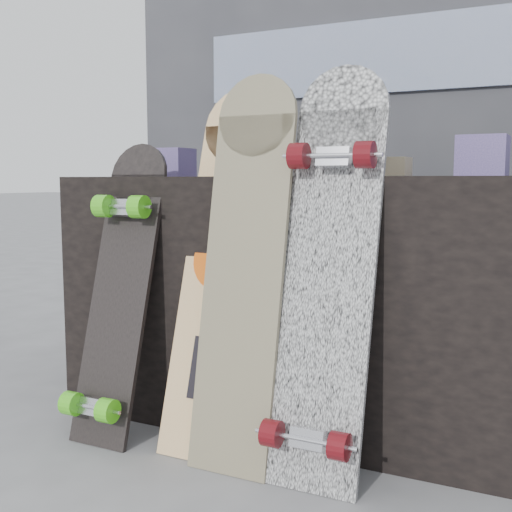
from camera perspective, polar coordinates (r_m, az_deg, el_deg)
The scene contains 10 objects.
ground at distance 1.80m, azimuth -0.99°, elevation -19.24°, with size 60.00×60.00×0.00m, color slate.
vendor_table at distance 2.11m, azimuth 5.27°, elevation -3.89°, with size 1.60×0.60×0.80m, color black.
booth at distance 2.90m, azimuth 11.67°, elevation 12.82°, with size 2.40×0.22×2.20m.
merch_box_purple at distance 2.32m, azimuth -7.98°, elevation 8.20°, with size 0.18×0.12×0.10m, color #403B7A.
merch_box_small at distance 2.03m, azimuth 19.50°, elevation 8.37°, with size 0.14×0.14×0.12m, color #403B7A.
merch_box_flat at distance 2.08m, azimuth 10.43°, elevation 7.78°, with size 0.22×0.10×0.06m, color #D1B78C.
longboard_geisha at distance 1.90m, azimuth -2.89°, elevation 0.09°, with size 0.25×0.35×1.08m.
longboard_celtic at distance 1.76m, azimuth -0.98°, elevation -0.13°, with size 0.24×0.23×1.09m.
longboard_cascadia at distance 1.68m, azimuth 6.43°, elevation -0.80°, with size 0.25×0.33×1.10m.
skateboard_dark at distance 2.01m, azimuth -12.13°, elevation -2.67°, with size 0.20×0.33×0.91m.
Camera 1 is at (0.75, -1.44, 0.79)m, focal length 45.00 mm.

